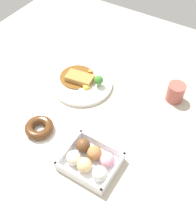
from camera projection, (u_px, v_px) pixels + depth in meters
ground_plane at (93, 118)px, 1.08m from camera, size 1.60×1.60×0.00m
curry_plate at (82, 82)px, 1.19m from camera, size 0.26×0.26×0.07m
donut_box at (90, 160)px, 0.92m from camera, size 0.18×0.16×0.06m
chocolate_ring_donut at (39, 128)px, 1.02m from camera, size 0.16×0.16×0.04m
coffee_mug at (176, 92)px, 1.11m from camera, size 0.07×0.07×0.08m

